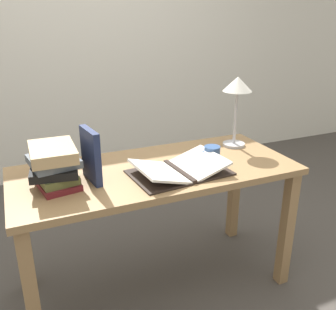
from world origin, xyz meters
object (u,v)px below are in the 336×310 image
book_stack_tall (54,165)px  coffee_mug (212,154)px  open_book (179,169)px  reading_lamp (237,92)px  book_standing_upright (91,155)px

book_stack_tall → coffee_mug: bearing=-2.4°
open_book → coffee_mug: size_ratio=4.39×
reading_lamp → coffee_mug: 0.41m
book_stack_tall → reading_lamp: (1.07, 0.13, 0.23)m
book_stack_tall → reading_lamp: bearing=7.1°
open_book → reading_lamp: size_ratio=1.22×
reading_lamp → coffee_mug: size_ratio=3.59×
book_stack_tall → book_standing_upright: book_standing_upright is taller
book_standing_upright → open_book: bearing=-20.1°
open_book → book_stack_tall: size_ratio=1.71×
open_book → book_standing_upright: (-0.42, 0.09, 0.11)m
coffee_mug → book_standing_upright: bearing=179.2°
open_book → book_standing_upright: bearing=162.9°
reading_lamp → book_standing_upright: bearing=-170.0°
book_stack_tall → book_standing_upright: (0.17, -0.03, 0.03)m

